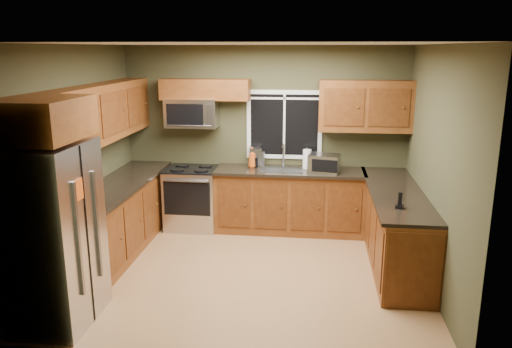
% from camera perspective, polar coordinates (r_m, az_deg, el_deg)
% --- Properties ---
extents(floor, '(4.20, 4.20, 0.00)m').
position_cam_1_polar(floor, '(6.20, -0.86, -11.14)').
color(floor, '#986B43').
rests_on(floor, ground).
extents(ceiling, '(4.20, 4.20, 0.00)m').
position_cam_1_polar(ceiling, '(5.61, -0.97, 14.66)').
color(ceiling, white).
rests_on(ceiling, back_wall).
extents(back_wall, '(4.20, 0.00, 4.20)m').
position_cam_1_polar(back_wall, '(7.51, 0.95, 4.19)').
color(back_wall, '#3B3A23').
rests_on(back_wall, ground).
extents(front_wall, '(4.20, 0.00, 4.20)m').
position_cam_1_polar(front_wall, '(4.05, -4.37, -4.66)').
color(front_wall, '#3B3A23').
rests_on(front_wall, ground).
extents(left_wall, '(0.00, 3.60, 3.60)m').
position_cam_1_polar(left_wall, '(6.38, -19.94, 1.54)').
color(left_wall, '#3B3A23').
rests_on(left_wall, ground).
extents(right_wall, '(0.00, 3.60, 3.60)m').
position_cam_1_polar(right_wall, '(5.86, 19.89, 0.47)').
color(right_wall, '#3B3A23').
rests_on(right_wall, ground).
extents(window, '(1.12, 0.03, 1.02)m').
position_cam_1_polar(window, '(7.43, 3.25, 5.65)').
color(window, white).
rests_on(window, back_wall).
extents(base_cabinets_left, '(0.60, 2.65, 0.90)m').
position_cam_1_polar(base_cabinets_left, '(6.91, -15.34, -4.93)').
color(base_cabinets_left, brown).
rests_on(base_cabinets_left, ground).
extents(countertop_left, '(0.65, 2.65, 0.04)m').
position_cam_1_polar(countertop_left, '(6.77, -15.40, -1.18)').
color(countertop_left, black).
rests_on(countertop_left, base_cabinets_left).
extents(base_cabinets_back, '(2.17, 0.60, 0.90)m').
position_cam_1_polar(base_cabinets_back, '(7.40, 3.88, -3.17)').
color(base_cabinets_back, brown).
rests_on(base_cabinets_back, ground).
extents(countertop_back, '(2.17, 0.65, 0.04)m').
position_cam_1_polar(countertop_back, '(7.25, 3.93, 0.32)').
color(countertop_back, black).
rests_on(countertop_back, base_cabinets_back).
extents(base_cabinets_peninsula, '(0.60, 2.52, 0.90)m').
position_cam_1_polar(base_cabinets_peninsula, '(6.57, 15.64, -5.97)').
color(base_cabinets_peninsula, brown).
rests_on(base_cabinets_peninsula, ground).
extents(countertop_peninsula, '(0.65, 2.50, 0.04)m').
position_cam_1_polar(countertop_peninsula, '(6.43, 15.69, -2.01)').
color(countertop_peninsula, black).
rests_on(countertop_peninsula, base_cabinets_peninsula).
extents(upper_cabinets_left, '(0.33, 2.65, 0.72)m').
position_cam_1_polar(upper_cabinets_left, '(6.65, -17.22, 6.71)').
color(upper_cabinets_left, brown).
rests_on(upper_cabinets_left, left_wall).
extents(upper_cabinets_back_left, '(1.30, 0.33, 0.30)m').
position_cam_1_polar(upper_cabinets_back_left, '(7.39, -5.83, 9.59)').
color(upper_cabinets_back_left, brown).
rests_on(upper_cabinets_back_left, back_wall).
extents(upper_cabinets_back_right, '(1.30, 0.33, 0.72)m').
position_cam_1_polar(upper_cabinets_back_right, '(7.27, 12.38, 7.60)').
color(upper_cabinets_back_right, brown).
rests_on(upper_cabinets_back_right, back_wall).
extents(upper_cabinet_over_fridge, '(0.72, 0.90, 0.38)m').
position_cam_1_polar(upper_cabinet_over_fridge, '(4.97, -23.51, 5.81)').
color(upper_cabinet_over_fridge, brown).
rests_on(upper_cabinet_over_fridge, left_wall).
extents(refrigerator, '(0.74, 0.90, 1.80)m').
position_cam_1_polar(refrigerator, '(5.24, -22.29, -6.49)').
color(refrigerator, '#B7B7BC').
rests_on(refrigerator, ground).
extents(range, '(0.76, 0.69, 0.94)m').
position_cam_1_polar(range, '(7.58, -7.27, -2.69)').
color(range, '#B7B7BC').
rests_on(range, ground).
extents(microwave, '(0.76, 0.41, 0.42)m').
position_cam_1_polar(microwave, '(7.44, -7.32, 6.95)').
color(microwave, '#B7B7BC').
rests_on(microwave, back_wall).
extents(sink, '(0.60, 0.42, 0.36)m').
position_cam_1_polar(sink, '(7.26, 3.04, 0.63)').
color(sink, slate).
rests_on(sink, countertop_back).
extents(toaster_oven, '(0.48, 0.40, 0.26)m').
position_cam_1_polar(toaster_oven, '(7.11, 7.82, 1.20)').
color(toaster_oven, '#B7B7BC').
rests_on(toaster_oven, countertop_back).
extents(coffee_maker, '(0.21, 0.26, 0.28)m').
position_cam_1_polar(coffee_maker, '(7.42, -0.08, 1.88)').
color(coffee_maker, slate).
rests_on(coffee_maker, countertop_back).
extents(kettle, '(0.20, 0.20, 0.27)m').
position_cam_1_polar(kettle, '(7.42, 0.44, 1.84)').
color(kettle, '#B7B7BC').
rests_on(kettle, countertop_back).
extents(paper_towel_roll, '(0.13, 0.13, 0.31)m').
position_cam_1_polar(paper_towel_roll, '(7.32, 5.84, 1.71)').
color(paper_towel_roll, white).
rests_on(paper_towel_roll, countertop_back).
extents(soap_bottle_a, '(0.12, 0.12, 0.30)m').
position_cam_1_polar(soap_bottle_a, '(7.34, -0.42, 1.89)').
color(soap_bottle_a, '#D35013').
rests_on(soap_bottle_a, countertop_back).
extents(soap_bottle_b, '(0.08, 0.08, 0.17)m').
position_cam_1_polar(soap_bottle_b, '(7.36, 6.22, 1.35)').
color(soap_bottle_b, white).
rests_on(soap_bottle_b, countertop_back).
extents(cordless_phone, '(0.11, 0.11, 0.18)m').
position_cam_1_polar(cordless_phone, '(5.72, 16.13, -3.27)').
color(cordless_phone, black).
rests_on(cordless_phone, countertop_peninsula).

